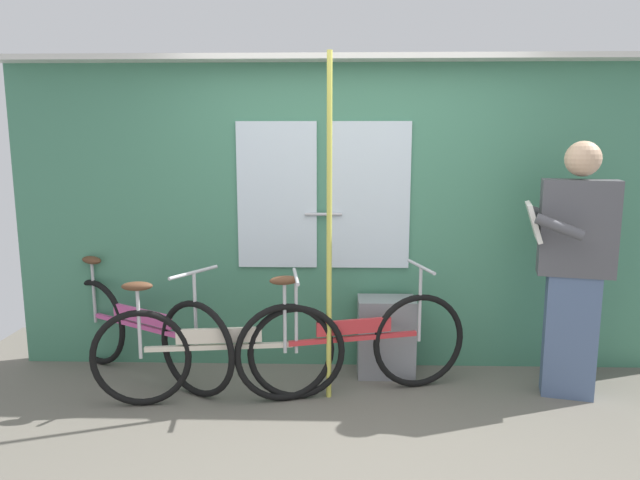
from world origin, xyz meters
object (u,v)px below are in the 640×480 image
(trash_bin_by_wall, at_px, (386,337))
(handrail_pole, at_px, (329,232))
(bicycle_leaning_behind, at_px, (142,331))
(passenger_reading_newspaper, at_px, (574,265))
(bicycle_by_pole, at_px, (353,343))
(bicycle_near_door, at_px, (218,352))

(trash_bin_by_wall, relative_size, handrail_pole, 0.26)
(bicycle_leaning_behind, distance_m, passenger_reading_newspaper, 3.09)
(bicycle_by_pole, distance_m, passenger_reading_newspaper, 1.58)
(bicycle_near_door, xyz_separation_m, bicycle_by_pole, (0.90, 0.16, 0.01))
(bicycle_near_door, height_order, passenger_reading_newspaper, passenger_reading_newspaper)
(bicycle_near_door, height_order, trash_bin_by_wall, bicycle_near_door)
(bicycle_near_door, xyz_separation_m, handrail_pole, (0.74, 0.11, 0.80))
(bicycle_leaning_behind, xyz_separation_m, handrail_pole, (1.38, -0.28, 0.79))
(bicycle_leaning_behind, height_order, bicycle_by_pole, bicycle_by_pole)
(trash_bin_by_wall, bearing_deg, passenger_reading_newspaper, -14.93)
(passenger_reading_newspaper, xyz_separation_m, handrail_pole, (-1.65, -0.08, 0.23))
(bicycle_leaning_behind, relative_size, handrail_pole, 0.67)
(handrail_pole, bearing_deg, trash_bin_by_wall, 43.93)
(bicycle_leaning_behind, xyz_separation_m, bicycle_by_pole, (1.55, -0.22, 0.00))
(bicycle_near_door, relative_size, handrail_pole, 0.73)
(handrail_pole, bearing_deg, bicycle_leaning_behind, 168.53)
(trash_bin_by_wall, bearing_deg, bicycle_by_pole, -126.42)
(bicycle_near_door, bearing_deg, bicycle_by_pole, 3.09)
(bicycle_near_door, relative_size, trash_bin_by_wall, 2.85)
(passenger_reading_newspaper, xyz_separation_m, trash_bin_by_wall, (-1.22, 0.33, -0.63))
(bicycle_near_door, height_order, bicycle_by_pole, bicycle_by_pole)
(bicycle_near_door, height_order, bicycle_leaning_behind, bicycle_leaning_behind)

